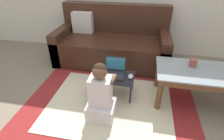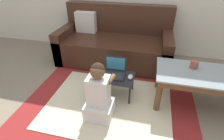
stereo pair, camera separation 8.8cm
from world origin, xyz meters
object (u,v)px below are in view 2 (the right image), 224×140
Objects in this scene: coffee_table at (202,78)px; laptop at (114,72)px; person_seated at (99,96)px; couch at (115,43)px; laptop_desk at (113,78)px; cup_on_table at (194,64)px; computer_mouse at (130,77)px.

coffee_table is 3.74× the size of laptop.
couch is at bearing 95.79° from person_seated.
person_seated is (0.14, -1.40, -0.01)m from couch.
coffee_table reaches higher than laptop_desk.
person_seated is at bearing -150.27° from cup_on_table.
laptop_desk is (0.20, -0.98, -0.05)m from couch.
coffee_table is 1.49× the size of person_seated.
laptop is at bearing -77.48° from couch.
cup_on_table is at bearing 11.57° from computer_mouse.
person_seated is at bearing -98.35° from laptop.
person_seated reaches higher than coffee_table.
couch is at bearing 102.52° from laptop.
couch is 1.43m from cup_on_table.
person_seated is at bearing -156.73° from coffee_table.
laptop_desk is 0.23m from computer_mouse.
laptop is at bearing 172.49° from computer_mouse.
computer_mouse is at bearing -7.51° from laptop.
couch is 1.06m from computer_mouse.
cup_on_table is at bearing 29.73° from person_seated.
laptop_desk is (-1.06, -0.06, -0.13)m from coffee_table.
couch is 1.41m from person_seated.
laptop is (-1.05, -0.02, -0.06)m from coffee_table.
person_seated is (-0.07, -0.46, -0.03)m from laptop.
person_seated is 7.50× the size of cup_on_table.
computer_mouse reaches higher than laptop_desk.
person_seated is at bearing -97.26° from laptop_desk.
laptop_desk is 1.01m from cup_on_table.
laptop_desk is at bearing -176.85° from coffee_table.
cup_on_table is (-0.10, 0.10, 0.12)m from coffee_table.
coffee_table reaches higher than computer_mouse.
person_seated is 1.19m from cup_on_table.
cup_on_table reaches higher than coffee_table.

